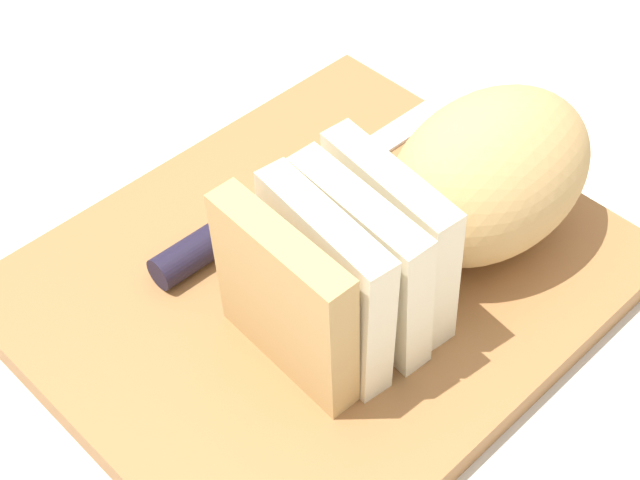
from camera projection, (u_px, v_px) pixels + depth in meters
name	position (u px, v px, depth m)	size (l,w,h in m)	color
ground_plane	(320.00, 290.00, 0.66)	(3.00, 3.00, 0.00)	beige
cutting_board	(320.00, 281.00, 0.65)	(0.37, 0.32, 0.02)	#9E6B3D
bread_loaf	(441.00, 206.00, 0.61)	(0.27, 0.13, 0.11)	tan
bread_knife	(248.00, 221.00, 0.67)	(0.30, 0.04, 0.02)	silver
crumb_near_knife	(260.00, 342.00, 0.60)	(0.00, 0.00, 0.00)	#996633
crumb_near_loaf	(378.00, 238.00, 0.66)	(0.00, 0.00, 0.00)	#996633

